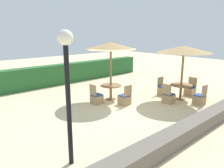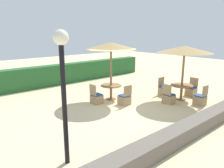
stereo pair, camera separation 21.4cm
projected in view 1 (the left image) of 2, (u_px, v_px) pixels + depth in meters
The scene contains 14 objects.
ground_plane at pixel (121, 106), 9.83m from camera, with size 40.00×40.00×0.00m, color beige.
hedge_row at pixel (59, 74), 13.75m from camera, with size 13.00×0.70×1.24m, color #28602D.
stone_border at pixel (196, 126), 7.20m from camera, with size 10.00×0.56×0.48m, color #6B6056.
lamp_post at pixel (67, 72), 5.01m from camera, with size 0.36×0.36×3.32m.
parasol_center at pixel (111, 46), 10.15m from camera, with size 2.37×2.37×2.78m.
round_table_center at pixel (111, 88), 10.63m from camera, with size 1.01×1.01×0.72m.
patio_chair_center_west at pixel (96, 98), 10.05m from camera, with size 0.46×0.46×0.93m.
patio_chair_center_south at pixel (125, 99), 9.95m from camera, with size 0.46×0.46×0.93m.
parasol_front_right at pixel (184, 49), 10.22m from camera, with size 2.56×2.56×2.61m.
round_table_front_right at pixel (181, 88), 10.66m from camera, with size 1.06×1.06×0.74m.
patio_chair_front_right_north at pixel (163, 90), 11.45m from camera, with size 0.46×0.46×0.93m.
patio_chair_front_right_south at pixel (200, 99), 10.00m from camera, with size 0.46×0.46×0.93m.
patio_chair_front_right_west at pixel (168, 98), 10.15m from camera, with size 0.46×0.46×0.93m.
patio_chair_front_right_east at pixel (190, 90), 11.41m from camera, with size 0.46×0.46×0.93m.
Camera 1 is at (-6.52, -6.67, 3.28)m, focal length 35.00 mm.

